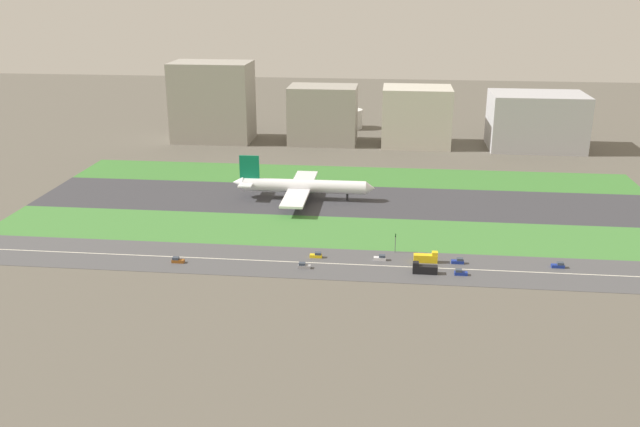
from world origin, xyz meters
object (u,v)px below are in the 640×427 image
at_px(truck_0, 424,269).
at_px(traffic_light, 395,242).
at_px(truck_1, 426,258).
at_px(car_5, 316,255).
at_px(car_6, 177,260).
at_px(fuel_tank_west, 350,119).
at_px(car_1, 380,258).
at_px(hangar_building, 323,115).
at_px(airliner, 301,186).
at_px(terminal_building, 213,102).
at_px(car_0, 458,261).
at_px(car_4, 558,265).
at_px(cargo_warehouse, 536,121).
at_px(car_3, 460,273).
at_px(office_tower, 416,116).
at_px(car_2, 304,266).

xyz_separation_m(truck_0, traffic_light, (-9.96, 17.99, 2.62)).
height_order(truck_1, car_5, truck_1).
relative_size(car_6, traffic_light, 0.61).
height_order(truck_0, car_5, truck_0).
bearing_deg(fuel_tank_west, car_6, -100.79).
distance_m(car_5, car_1, 22.98).
xyz_separation_m(car_1, hangar_building, (-39.80, 182.00, 16.37)).
relative_size(car_1, fuel_tank_west, 0.27).
relative_size(airliner, car_1, 14.77).
bearing_deg(terminal_building, car_0, -53.43).
bearing_deg(car_4, cargo_warehouse, 82.38).
bearing_deg(airliner, car_3, -50.08).
bearing_deg(office_tower, car_3, -86.72).
relative_size(car_2, office_tower, 0.11).
bearing_deg(hangar_building, car_4, -60.86).
bearing_deg(car_4, office_tower, 104.02).
distance_m(traffic_light, terminal_building, 208.31).
bearing_deg(car_6, airliner, -113.16).
xyz_separation_m(car_0, car_4, (34.36, 0.00, 0.00)).
xyz_separation_m(car_5, fuel_tank_west, (-3.22, 227.00, 5.38)).
distance_m(car_0, hangar_building, 194.67).
relative_size(truck_0, car_4, 1.91).
xyz_separation_m(truck_1, car_3, (11.10, -10.00, -0.75)).
relative_size(truck_0, cargo_warehouse, 0.16).
relative_size(airliner, traffic_light, 9.03).
distance_m(car_3, terminal_building, 235.81).
height_order(airliner, car_6, airliner).
xyz_separation_m(truck_0, car_1, (-15.08, 10.00, -0.75)).
relative_size(truck_1, traffic_light, 1.17).
distance_m(airliner, terminal_building, 134.78).
relative_size(car_5, hangar_building, 0.11).
bearing_deg(traffic_light, terminal_building, 122.96).
height_order(car_1, cargo_warehouse, cargo_warehouse).
bearing_deg(traffic_light, airliner, 125.71).
bearing_deg(car_1, truck_1, -0.00).
relative_size(hangar_building, office_tower, 1.01).
bearing_deg(car_2, car_4, -173.52).
height_order(truck_1, car_1, truck_1).
distance_m(truck_0, car_1, 18.11).
height_order(car_0, terminal_building, terminal_building).
xyz_separation_m(airliner, fuel_tank_west, (11.81, 159.00, 0.07)).
bearing_deg(truck_0, car_6, -0.00).
relative_size(car_4, truck_1, 0.52).
distance_m(truck_1, office_tower, 182.68).
height_order(car_1, hangar_building, hangar_building).
distance_m(airliner, cargo_warehouse, 168.76).
height_order(truck_0, car_3, truck_0).
bearing_deg(car_3, terminal_building, -54.90).
bearing_deg(terminal_building, airliner, -58.56).
bearing_deg(hangar_building, car_6, -99.34).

